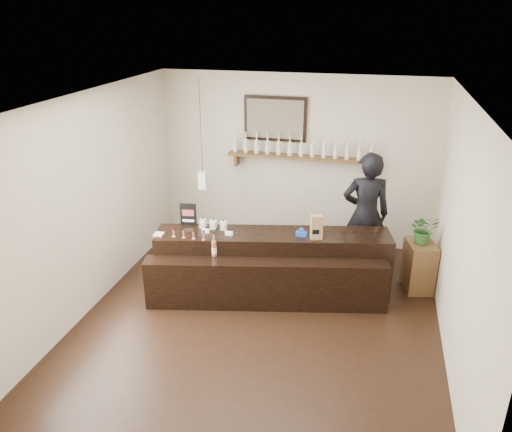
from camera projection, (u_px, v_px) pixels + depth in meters
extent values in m
plane|color=black|center=(260.00, 317.00, 6.50)|extent=(5.00, 5.00, 0.00)
plane|color=beige|center=(296.00, 161.00, 8.19)|extent=(4.50, 0.00, 4.50)
plane|color=beige|center=(183.00, 346.00, 3.72)|extent=(4.50, 0.00, 4.50)
plane|color=beige|center=(92.00, 202.00, 6.45)|extent=(0.00, 5.00, 5.00)
plane|color=beige|center=(460.00, 238.00, 5.46)|extent=(0.00, 5.00, 5.00)
plane|color=white|center=(261.00, 100.00, 5.41)|extent=(5.00, 5.00, 0.00)
cube|color=brown|center=(301.00, 157.00, 8.01)|extent=(2.40, 0.25, 0.04)
cube|color=brown|center=(237.00, 159.00, 8.32)|extent=(0.04, 0.20, 0.20)
cube|color=brown|center=(369.00, 169.00, 7.85)|extent=(0.04, 0.20, 0.20)
cube|color=black|center=(275.00, 119.00, 7.98)|extent=(1.02, 0.04, 0.72)
cube|color=#42382A|center=(275.00, 119.00, 7.95)|extent=(0.92, 0.01, 0.62)
cube|color=white|center=(203.00, 180.00, 7.73)|extent=(0.12, 0.12, 0.28)
cylinder|color=black|center=(201.00, 126.00, 7.40)|extent=(0.01, 0.01, 1.41)
cylinder|color=silver|center=(235.00, 146.00, 8.21)|extent=(0.07, 0.07, 0.20)
cone|color=silver|center=(235.00, 138.00, 8.16)|extent=(0.07, 0.07, 0.05)
cylinder|color=silver|center=(235.00, 135.00, 8.14)|extent=(0.02, 0.02, 0.07)
cylinder|color=gold|center=(235.00, 132.00, 8.12)|extent=(0.03, 0.03, 0.02)
cylinder|color=white|center=(235.00, 147.00, 8.22)|extent=(0.07, 0.07, 0.09)
cylinder|color=silver|center=(246.00, 146.00, 8.17)|extent=(0.07, 0.07, 0.20)
cone|color=silver|center=(246.00, 139.00, 8.12)|extent=(0.07, 0.07, 0.05)
cylinder|color=silver|center=(246.00, 135.00, 8.10)|extent=(0.02, 0.02, 0.07)
cylinder|color=gold|center=(246.00, 132.00, 8.08)|extent=(0.03, 0.03, 0.02)
cylinder|color=white|center=(246.00, 148.00, 8.18)|extent=(0.07, 0.07, 0.09)
cylinder|color=silver|center=(257.00, 147.00, 8.13)|extent=(0.07, 0.07, 0.20)
cone|color=silver|center=(257.00, 139.00, 8.08)|extent=(0.07, 0.07, 0.05)
cylinder|color=silver|center=(257.00, 136.00, 8.06)|extent=(0.02, 0.02, 0.07)
cylinder|color=gold|center=(257.00, 133.00, 8.04)|extent=(0.03, 0.03, 0.02)
cylinder|color=white|center=(257.00, 148.00, 8.14)|extent=(0.07, 0.07, 0.09)
cylinder|color=silver|center=(268.00, 148.00, 8.09)|extent=(0.07, 0.07, 0.20)
cone|color=silver|center=(268.00, 140.00, 8.04)|extent=(0.07, 0.07, 0.05)
cylinder|color=silver|center=(268.00, 136.00, 8.01)|extent=(0.02, 0.02, 0.07)
cylinder|color=gold|center=(268.00, 134.00, 8.00)|extent=(0.03, 0.03, 0.02)
cylinder|color=white|center=(268.00, 149.00, 8.09)|extent=(0.07, 0.07, 0.09)
cylinder|color=silver|center=(279.00, 148.00, 8.05)|extent=(0.07, 0.07, 0.20)
cone|color=silver|center=(279.00, 141.00, 8.00)|extent=(0.07, 0.07, 0.05)
cylinder|color=silver|center=(279.00, 137.00, 7.97)|extent=(0.02, 0.02, 0.07)
cylinder|color=gold|center=(279.00, 134.00, 7.96)|extent=(0.03, 0.03, 0.02)
cylinder|color=white|center=(279.00, 150.00, 8.05)|extent=(0.07, 0.07, 0.09)
cylinder|color=silver|center=(290.00, 149.00, 8.01)|extent=(0.07, 0.07, 0.20)
cone|color=silver|center=(290.00, 141.00, 7.96)|extent=(0.07, 0.07, 0.05)
cylinder|color=silver|center=(290.00, 138.00, 7.93)|extent=(0.02, 0.02, 0.07)
cylinder|color=gold|center=(290.00, 135.00, 7.92)|extent=(0.03, 0.03, 0.02)
cylinder|color=white|center=(290.00, 150.00, 8.01)|extent=(0.07, 0.07, 0.09)
cylinder|color=silver|center=(301.00, 150.00, 7.97)|extent=(0.07, 0.07, 0.20)
cone|color=silver|center=(301.00, 142.00, 7.92)|extent=(0.07, 0.07, 0.05)
cylinder|color=silver|center=(301.00, 138.00, 7.89)|extent=(0.02, 0.02, 0.07)
cylinder|color=gold|center=(302.00, 136.00, 7.87)|extent=(0.03, 0.03, 0.02)
cylinder|color=white|center=(301.00, 151.00, 7.97)|extent=(0.07, 0.07, 0.09)
cylinder|color=silver|center=(312.00, 151.00, 7.93)|extent=(0.07, 0.07, 0.20)
cone|color=silver|center=(313.00, 143.00, 7.88)|extent=(0.07, 0.07, 0.05)
cylinder|color=silver|center=(313.00, 139.00, 7.85)|extent=(0.02, 0.02, 0.07)
cylinder|color=gold|center=(313.00, 136.00, 7.83)|extent=(0.03, 0.03, 0.02)
cylinder|color=white|center=(312.00, 152.00, 7.93)|extent=(0.07, 0.07, 0.09)
cylinder|color=silver|center=(324.00, 151.00, 7.88)|extent=(0.07, 0.07, 0.20)
cone|color=silver|center=(324.00, 144.00, 7.84)|extent=(0.07, 0.07, 0.05)
cylinder|color=silver|center=(325.00, 140.00, 7.81)|extent=(0.02, 0.02, 0.07)
cylinder|color=gold|center=(325.00, 137.00, 7.79)|extent=(0.03, 0.03, 0.02)
cylinder|color=white|center=(324.00, 153.00, 7.89)|extent=(0.07, 0.07, 0.09)
cylinder|color=silver|center=(336.00, 152.00, 7.84)|extent=(0.07, 0.07, 0.20)
cone|color=silver|center=(336.00, 144.00, 7.80)|extent=(0.07, 0.07, 0.05)
cylinder|color=silver|center=(336.00, 141.00, 7.77)|extent=(0.02, 0.02, 0.07)
cylinder|color=gold|center=(337.00, 138.00, 7.75)|extent=(0.03, 0.03, 0.02)
cylinder|color=white|center=(336.00, 153.00, 7.85)|extent=(0.07, 0.07, 0.09)
cylinder|color=silver|center=(347.00, 153.00, 7.80)|extent=(0.07, 0.07, 0.20)
cone|color=silver|center=(348.00, 145.00, 7.75)|extent=(0.07, 0.07, 0.05)
cylinder|color=silver|center=(348.00, 141.00, 7.73)|extent=(0.02, 0.02, 0.07)
cylinder|color=gold|center=(348.00, 138.00, 7.71)|extent=(0.03, 0.03, 0.02)
cylinder|color=white|center=(347.00, 154.00, 7.81)|extent=(0.07, 0.07, 0.09)
cylinder|color=silver|center=(359.00, 154.00, 7.76)|extent=(0.07, 0.07, 0.20)
cone|color=silver|center=(360.00, 146.00, 7.71)|extent=(0.07, 0.07, 0.05)
cylinder|color=silver|center=(360.00, 142.00, 7.69)|extent=(0.02, 0.02, 0.07)
cylinder|color=gold|center=(361.00, 139.00, 7.67)|extent=(0.03, 0.03, 0.02)
cylinder|color=white|center=(359.00, 155.00, 7.77)|extent=(0.07, 0.07, 0.09)
cylinder|color=silver|center=(371.00, 154.00, 7.72)|extent=(0.07, 0.07, 0.20)
cone|color=silver|center=(372.00, 146.00, 7.67)|extent=(0.07, 0.07, 0.05)
cylinder|color=silver|center=(372.00, 143.00, 7.65)|extent=(0.02, 0.02, 0.07)
cylinder|color=gold|center=(373.00, 140.00, 7.63)|extent=(0.03, 0.03, 0.02)
cylinder|color=white|center=(371.00, 156.00, 7.73)|extent=(0.07, 0.07, 0.09)
cube|color=black|center=(273.00, 262.00, 6.95)|extent=(3.25, 1.22, 0.89)
cube|color=black|center=(266.00, 284.00, 6.61)|extent=(3.19, 0.94, 0.68)
cube|color=white|center=(206.00, 231.00, 6.77)|extent=(0.10, 0.04, 0.05)
cube|color=white|center=(229.00, 233.00, 6.70)|extent=(0.10, 0.04, 0.05)
cube|color=#D0BC7F|center=(160.00, 245.00, 6.78)|extent=(0.12, 0.12, 0.12)
cube|color=#D0BC7F|center=(159.00, 237.00, 6.74)|extent=(0.12, 0.12, 0.12)
cube|color=silver|center=(203.00, 223.00, 6.93)|extent=(0.08, 0.08, 0.13)
cube|color=#D4A5A5|center=(202.00, 225.00, 6.89)|extent=(0.07, 0.00, 0.06)
cylinder|color=black|center=(203.00, 218.00, 6.90)|extent=(0.02, 0.02, 0.03)
cube|color=silver|center=(213.00, 225.00, 6.89)|extent=(0.08, 0.08, 0.13)
cube|color=#D4A5A5|center=(212.00, 226.00, 6.85)|extent=(0.07, 0.00, 0.06)
cylinder|color=black|center=(213.00, 219.00, 6.86)|extent=(0.02, 0.02, 0.03)
cube|color=silver|center=(224.00, 226.00, 6.86)|extent=(0.08, 0.08, 0.13)
cube|color=#D4A5A5|center=(223.00, 227.00, 6.82)|extent=(0.07, 0.00, 0.06)
cylinder|color=black|center=(224.00, 220.00, 6.83)|extent=(0.02, 0.02, 0.03)
cylinder|color=#A35237|center=(174.00, 244.00, 6.72)|extent=(0.07, 0.07, 0.20)
cone|color=#A35237|center=(174.00, 236.00, 6.67)|extent=(0.07, 0.07, 0.05)
cylinder|color=#A35237|center=(174.00, 232.00, 6.65)|extent=(0.02, 0.02, 0.07)
cylinder|color=black|center=(173.00, 228.00, 6.63)|extent=(0.03, 0.03, 0.02)
cylinder|color=white|center=(175.00, 246.00, 6.73)|extent=(0.07, 0.07, 0.09)
cylinder|color=#A35237|center=(184.00, 245.00, 6.69)|extent=(0.07, 0.07, 0.20)
cone|color=#A35237|center=(184.00, 237.00, 6.64)|extent=(0.07, 0.07, 0.05)
cylinder|color=#A35237|center=(183.00, 233.00, 6.62)|extent=(0.02, 0.02, 0.07)
cylinder|color=black|center=(183.00, 229.00, 6.60)|extent=(0.03, 0.03, 0.02)
cylinder|color=white|center=(184.00, 247.00, 6.70)|extent=(0.07, 0.07, 0.09)
cylinder|color=#A35237|center=(194.00, 246.00, 6.66)|extent=(0.07, 0.07, 0.20)
cone|color=#A35237|center=(194.00, 238.00, 6.61)|extent=(0.07, 0.07, 0.05)
cylinder|color=#A35237|center=(193.00, 234.00, 6.58)|extent=(0.02, 0.02, 0.07)
cylinder|color=black|center=(193.00, 231.00, 6.57)|extent=(0.03, 0.03, 0.02)
cylinder|color=white|center=(194.00, 248.00, 6.66)|extent=(0.07, 0.07, 0.09)
cylinder|color=#A35237|center=(204.00, 248.00, 6.63)|extent=(0.07, 0.07, 0.20)
cone|color=#A35237|center=(204.00, 239.00, 6.58)|extent=(0.07, 0.07, 0.05)
cylinder|color=#A35237|center=(204.00, 235.00, 6.55)|extent=(0.02, 0.02, 0.07)
cylinder|color=black|center=(203.00, 232.00, 6.53)|extent=(0.03, 0.03, 0.02)
cylinder|color=white|center=(204.00, 249.00, 6.63)|extent=(0.07, 0.07, 0.09)
cylinder|color=#A35237|center=(214.00, 249.00, 6.59)|extent=(0.07, 0.07, 0.20)
cone|color=#A35237|center=(214.00, 240.00, 6.55)|extent=(0.07, 0.07, 0.05)
cylinder|color=#A35237|center=(214.00, 236.00, 6.52)|extent=(0.02, 0.02, 0.07)
cylinder|color=black|center=(214.00, 233.00, 6.50)|extent=(0.03, 0.03, 0.02)
cylinder|color=white|center=(214.00, 250.00, 6.60)|extent=(0.07, 0.07, 0.09)
cube|color=black|center=(188.00, 214.00, 6.97)|extent=(0.23, 0.05, 0.32)
cube|color=brown|center=(188.00, 213.00, 6.95)|extent=(0.16, 0.03, 0.09)
cube|color=white|center=(188.00, 221.00, 7.00)|extent=(0.16, 0.03, 0.04)
cube|color=#876241|center=(317.00, 227.00, 6.56)|extent=(0.18, 0.15, 0.33)
cube|color=black|center=(316.00, 232.00, 6.53)|extent=(0.09, 0.03, 0.07)
cube|color=#1A4AB6|center=(301.00, 234.00, 6.67)|extent=(0.15, 0.06, 0.07)
cylinder|color=#1A4AB6|center=(301.00, 231.00, 6.65)|extent=(0.08, 0.04, 0.08)
cube|color=brown|center=(419.00, 266.00, 7.03)|extent=(0.47, 0.56, 0.72)
imported|color=#2D5B24|center=(424.00, 229.00, 6.81)|extent=(0.44, 0.40, 0.42)
imported|color=black|center=(366.00, 207.00, 7.21)|extent=(0.86, 0.65, 2.13)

